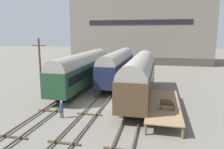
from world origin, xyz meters
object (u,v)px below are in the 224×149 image
train_car_navy (118,65)px  person_worker (62,108)px  utility_pole (40,67)px  train_car_green (83,68)px  bench (168,104)px  train_car_brown (140,75)px

train_car_navy → person_worker: bearing=-98.4°
utility_pole → train_car_green: bearing=59.1°
train_car_green → person_worker: size_ratio=10.76×
bench → utility_pole: (-15.43, 3.94, 2.38)m
bench → utility_pole: 16.10m
train_car_navy → bench: bearing=-61.7°
utility_pole → train_car_brown: bearing=9.8°
bench → utility_pole: utility_pole is taller
train_car_brown → utility_pole: utility_pole is taller
train_car_navy → utility_pole: utility_pole is taller
train_car_navy → train_car_green: (-4.36, -4.35, -0.02)m
bench → utility_pole: size_ratio=0.19×
bench → train_car_green: bearing=140.8°
train_car_brown → train_car_green: 9.47m
train_car_navy → train_car_green: 6.16m
train_car_navy → train_car_brown: bearing=-61.6°
train_car_green → train_car_brown: bearing=-23.0°
train_car_green → person_worker: bearing=-80.2°
person_worker → utility_pole: 8.45m
train_car_navy → train_car_green: bearing=-135.0°
bench → train_car_navy: bearing=118.3°
train_car_brown → person_worker: 10.53m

